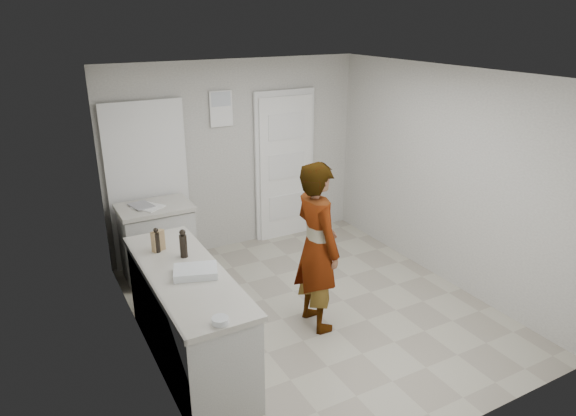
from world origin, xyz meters
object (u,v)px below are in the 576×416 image
baking_dish (196,272)px  spice_jar (162,234)px  oil_cruet_a (183,244)px  oil_cruet_b (157,241)px  cake_mix_box (158,241)px  person (317,247)px  egg_bowl (220,321)px

baking_dish → spice_jar: bearing=92.4°
oil_cruet_a → oil_cruet_b: bearing=130.4°
cake_mix_box → baking_dish: 0.65m
person → oil_cruet_b: 1.53m
person → baking_dish: 1.28m
person → spice_jar: 1.55m
baking_dish → egg_bowl: size_ratio=3.47×
oil_cruet_a → egg_bowl: bearing=-95.4°
oil_cruet_b → oil_cruet_a: bearing=-49.6°
person → egg_bowl: (-1.36, -0.87, 0.08)m
cake_mix_box → spice_jar: size_ratio=2.33×
egg_bowl → oil_cruet_b: bearing=93.1°
person → egg_bowl: 1.62m
baking_dish → egg_bowl: 0.79m
oil_cruet_b → person: bearing=-20.0°
person → oil_cruet_a: size_ratio=6.38×
oil_cruet_b → baking_dish: size_ratio=0.57×
oil_cruet_a → spice_jar: bearing=96.7°
oil_cruet_a → baking_dish: oil_cruet_a is taller
person → baking_dish: (-1.27, -0.08, 0.08)m
cake_mix_box → baking_dish: bearing=-99.2°
baking_dish → egg_bowl: baking_dish is taller
oil_cruet_a → baking_dish: 0.40m
spice_jar → baking_dish: bearing=-87.6°
egg_bowl → person: bearing=32.7°
oil_cruet_a → baking_dish: size_ratio=0.64×
cake_mix_box → spice_jar: cake_mix_box is taller
spice_jar → oil_cruet_a: (0.06, -0.52, 0.09)m
person → oil_cruet_b: (-1.43, 0.52, 0.17)m
oil_cruet_a → egg_bowl: oil_cruet_a is taller
person → spice_jar: bearing=58.3°
cake_mix_box → oil_cruet_a: (0.17, -0.24, 0.03)m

